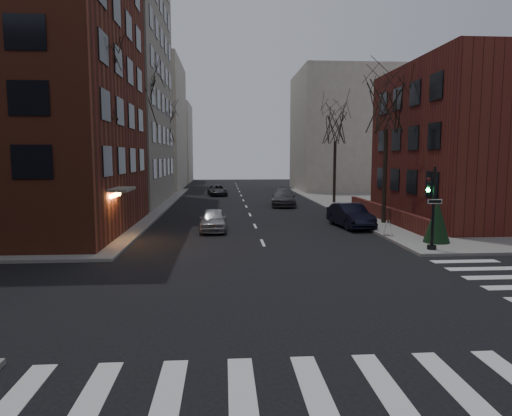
{
  "coord_description": "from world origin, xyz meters",
  "views": [
    {
      "loc": [
        -2.09,
        -12.15,
        4.65
      ],
      "look_at": [
        -0.43,
        11.13,
        2.0
      ],
      "focal_mm": 32.0,
      "sensor_mm": 36.0,
      "label": 1
    }
  ],
  "objects_px": {
    "traffic_signal": "(432,213)",
    "tree_left_b": "(140,103)",
    "sandwich_board": "(388,228)",
    "car_lane_gray": "(284,197)",
    "tree_right_b": "(335,126)",
    "tree_left_a": "(100,86)",
    "streetlamp_near": "(140,162)",
    "car_lane_silver": "(213,220)",
    "car_lane_far": "(217,190)",
    "tree_right_a": "(387,105)",
    "streetlamp_far": "(171,160)",
    "evergreen_shrub": "(437,221)",
    "tree_left_c": "(163,126)",
    "parked_sedan": "(350,216)"
  },
  "relations": [
    {
      "from": "streetlamp_near",
      "to": "car_lane_silver",
      "type": "bearing_deg",
      "value": -46.7
    },
    {
      "from": "tree_left_c",
      "to": "tree_left_b",
      "type": "bearing_deg",
      "value": -90.0
    },
    {
      "from": "parked_sedan",
      "to": "car_lane_far",
      "type": "relative_size",
      "value": 1.05
    },
    {
      "from": "evergreen_shrub",
      "to": "car_lane_silver",
      "type": "bearing_deg",
      "value": 155.12
    },
    {
      "from": "streetlamp_near",
      "to": "sandwich_board",
      "type": "xyz_separation_m",
      "value": [
        15.5,
        -8.92,
        -3.67
      ]
    },
    {
      "from": "evergreen_shrub",
      "to": "tree_right_a",
      "type": "bearing_deg",
      "value": 92.04
    },
    {
      "from": "traffic_signal",
      "to": "evergreen_shrub",
      "type": "distance_m",
      "value": 2.16
    },
    {
      "from": "traffic_signal",
      "to": "car_lane_silver",
      "type": "height_order",
      "value": "traffic_signal"
    },
    {
      "from": "streetlamp_far",
      "to": "car_lane_silver",
      "type": "xyz_separation_m",
      "value": [
        5.46,
        -25.8,
        -3.54
      ]
    },
    {
      "from": "tree_left_b",
      "to": "tree_right_a",
      "type": "relative_size",
      "value": 1.11
    },
    {
      "from": "sandwich_board",
      "to": "car_lane_gray",
      "type": "bearing_deg",
      "value": 121.66
    },
    {
      "from": "tree_left_a",
      "to": "parked_sedan",
      "type": "xyz_separation_m",
      "value": [
        15.0,
        2.98,
        -7.69
      ]
    },
    {
      "from": "tree_right_a",
      "to": "car_lane_far",
      "type": "bearing_deg",
      "value": 115.71
    },
    {
      "from": "tree_right_a",
      "to": "parked_sedan",
      "type": "height_order",
      "value": "tree_right_a"
    },
    {
      "from": "tree_left_c",
      "to": "tree_right_a",
      "type": "relative_size",
      "value": 1.0
    },
    {
      "from": "traffic_signal",
      "to": "tree_right_b",
      "type": "bearing_deg",
      "value": 87.85
    },
    {
      "from": "tree_left_a",
      "to": "car_lane_gray",
      "type": "xyz_separation_m",
      "value": [
        12.36,
        16.3,
        -7.68
      ]
    },
    {
      "from": "traffic_signal",
      "to": "tree_left_b",
      "type": "xyz_separation_m",
      "value": [
        -16.74,
        17.01,
        7.0
      ]
    },
    {
      "from": "tree_left_a",
      "to": "sandwich_board",
      "type": "distance_m",
      "value": 17.96
    },
    {
      "from": "car_lane_silver",
      "to": "car_lane_far",
      "type": "height_order",
      "value": "car_lane_silver"
    },
    {
      "from": "tree_left_b",
      "to": "car_lane_far",
      "type": "xyz_separation_m",
      "value": [
        5.96,
        16.17,
        -8.29
      ]
    },
    {
      "from": "tree_left_a",
      "to": "streetlamp_far",
      "type": "relative_size",
      "value": 1.63
    },
    {
      "from": "tree_left_c",
      "to": "streetlamp_far",
      "type": "bearing_deg",
      "value": 73.3
    },
    {
      "from": "streetlamp_far",
      "to": "car_lane_silver",
      "type": "height_order",
      "value": "streetlamp_far"
    },
    {
      "from": "tree_right_a",
      "to": "car_lane_silver",
      "type": "height_order",
      "value": "tree_right_a"
    },
    {
      "from": "tree_right_a",
      "to": "streetlamp_far",
      "type": "bearing_deg",
      "value": 125.31
    },
    {
      "from": "tree_left_b",
      "to": "car_lane_gray",
      "type": "height_order",
      "value": "tree_left_b"
    },
    {
      "from": "traffic_signal",
      "to": "streetlamp_near",
      "type": "height_order",
      "value": "streetlamp_near"
    },
    {
      "from": "sandwich_board",
      "to": "tree_left_b",
      "type": "bearing_deg",
      "value": 160.67
    },
    {
      "from": "traffic_signal",
      "to": "car_lane_far",
      "type": "height_order",
      "value": "traffic_signal"
    },
    {
      "from": "streetlamp_near",
      "to": "streetlamp_far",
      "type": "height_order",
      "value": "same"
    },
    {
      "from": "car_lane_far",
      "to": "tree_right_a",
      "type": "bearing_deg",
      "value": -71.66
    },
    {
      "from": "tree_left_b",
      "to": "parked_sedan",
      "type": "bearing_deg",
      "value": -31.02
    },
    {
      "from": "tree_left_b",
      "to": "tree_right_a",
      "type": "bearing_deg",
      "value": -24.44
    },
    {
      "from": "traffic_signal",
      "to": "tree_left_a",
      "type": "distance_m",
      "value": 18.66
    },
    {
      "from": "traffic_signal",
      "to": "tree_left_a",
      "type": "xyz_separation_m",
      "value": [
        -16.74,
        5.01,
        6.56
      ]
    },
    {
      "from": "tree_left_c",
      "to": "car_lane_gray",
      "type": "xyz_separation_m",
      "value": [
        12.36,
        -9.7,
        -7.24
      ]
    },
    {
      "from": "streetlamp_near",
      "to": "car_lane_gray",
      "type": "relative_size",
      "value": 1.15
    },
    {
      "from": "tree_left_a",
      "to": "evergreen_shrub",
      "type": "distance_m",
      "value": 19.53
    },
    {
      "from": "tree_left_c",
      "to": "sandwich_board",
      "type": "relative_size",
      "value": 11.55
    },
    {
      "from": "tree_left_a",
      "to": "streetlamp_near",
      "type": "bearing_deg",
      "value": 85.71
    },
    {
      "from": "parked_sedan",
      "to": "evergreen_shrub",
      "type": "distance_m",
      "value": 6.89
    },
    {
      "from": "car_lane_gray",
      "to": "sandwich_board",
      "type": "height_order",
      "value": "car_lane_gray"
    },
    {
      "from": "traffic_signal",
      "to": "tree_left_c",
      "type": "bearing_deg",
      "value": 118.36
    },
    {
      "from": "parked_sedan",
      "to": "streetlamp_far",
      "type": "bearing_deg",
      "value": 112.79
    },
    {
      "from": "tree_right_a",
      "to": "car_lane_gray",
      "type": "height_order",
      "value": "tree_right_a"
    },
    {
      "from": "sandwich_board",
      "to": "parked_sedan",
      "type": "bearing_deg",
      "value": 125.16
    },
    {
      "from": "tree_right_b",
      "to": "car_lane_gray",
      "type": "distance_m",
      "value": 8.74
    },
    {
      "from": "traffic_signal",
      "to": "streetlamp_near",
      "type": "distance_m",
      "value": 20.86
    },
    {
      "from": "tree_left_c",
      "to": "car_lane_gray",
      "type": "distance_m",
      "value": 17.3
    }
  ]
}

